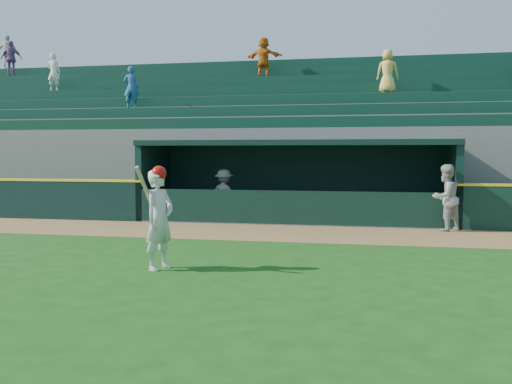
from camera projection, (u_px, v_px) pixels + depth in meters
ground at (238, 272)px, 10.03m from camera, size 120.00×120.00×0.00m
warning_track at (281, 233)px, 14.82m from camera, size 40.00×3.00×0.01m
dugout_player_front at (445, 198)px, 15.15m from camera, size 1.10×1.08×1.78m
dugout_player_inside at (224, 195)px, 17.49m from camera, size 1.14×0.82×1.58m
dugout at (297, 176)px, 17.76m from camera, size 9.40×2.80×2.46m
stands at (313, 145)px, 22.14m from camera, size 34.50×6.25×7.58m
batter_at_plate at (159, 218)px, 10.19m from camera, size 0.62×0.86×1.88m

